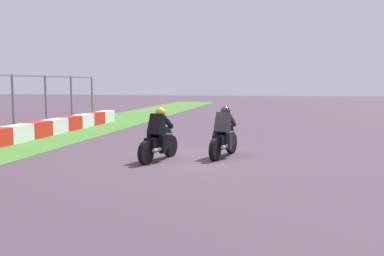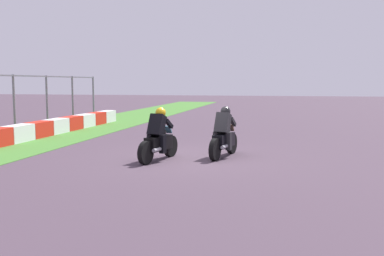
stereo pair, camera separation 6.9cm
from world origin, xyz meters
TOP-DOWN VIEW (x-y plane):
  - ground_plane at (0.00, 0.00)m, footprint 120.00×120.00m
  - rider_lane_a at (0.46, -0.96)m, footprint 2.02×0.64m
  - rider_lane_b at (-0.49, 0.78)m, footprint 2.01×0.65m

SIDE VIEW (x-z plane):
  - ground_plane at x=0.00m, z-range 0.00..0.00m
  - rider_lane_a at x=0.46m, z-range -0.13..1.38m
  - rider_lane_b at x=-0.49m, z-range -0.13..1.38m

